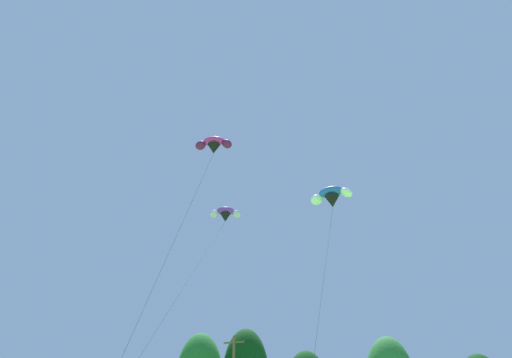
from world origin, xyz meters
name	(u,v)px	position (x,y,z in m)	size (l,w,h in m)	color
parafoil_kite_high_magenta	(214,145)	(-4.85, 33.95, 22.86)	(3.13, 12.72, 22.05)	#D12893
parafoil_kite_mid_blue_white	(332,197)	(3.41, 38.29, 18.49)	(3.67, 13.23, 17.66)	blue
parafoil_kite_far_purple	(225,214)	(-7.88, 41.77, 20.36)	(6.02, 20.72, 19.52)	purple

